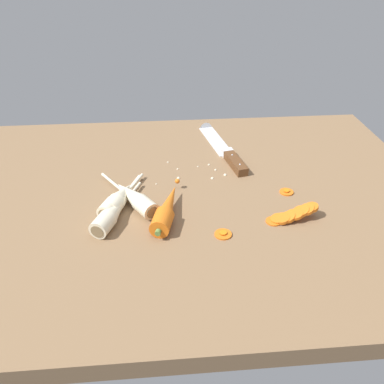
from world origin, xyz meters
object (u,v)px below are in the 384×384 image
at_px(parsnip_mid_left, 118,199).
at_px(parsnip_mid_right, 113,213).
at_px(parsnip_front, 120,197).
at_px(whole_carrot, 167,209).
at_px(carrot_slice_stray_mid, 223,234).
at_px(carrot_slice_stack, 293,215).
at_px(parsnip_back, 134,198).
at_px(chefs_knife, 220,145).
at_px(carrot_slice_stray_near, 287,191).

distance_m(parsnip_mid_left, parsnip_mid_right, 0.05).
height_order(parsnip_front, parsnip_mid_right, same).
bearing_deg(parsnip_mid_left, whole_carrot, -23.79).
distance_m(parsnip_mid_left, carrot_slice_stray_mid, 0.26).
relative_size(carrot_slice_stack, carrot_slice_stray_mid, 3.24).
height_order(parsnip_front, parsnip_back, same).
xyz_separation_m(parsnip_mid_left, parsnip_back, (0.04, 0.00, -0.00)).
height_order(chefs_knife, parsnip_mid_right, parsnip_mid_right).
bearing_deg(whole_carrot, parsnip_mid_left, 156.21).
distance_m(parsnip_mid_right, carrot_slice_stack, 0.39).
relative_size(carrot_slice_stack, carrot_slice_stray_near, 3.51).
relative_size(parsnip_mid_left, parsnip_mid_right, 0.92).
bearing_deg(whole_carrot, parsnip_back, 144.41).
relative_size(parsnip_mid_right, carrot_slice_stack, 1.75).
height_order(parsnip_back, carrot_slice_stray_near, parsnip_back).
relative_size(parsnip_front, parsnip_mid_left, 0.88).
distance_m(whole_carrot, parsnip_back, 0.09).
bearing_deg(parsnip_mid_right, carrot_slice_stray_mid, -17.13).
relative_size(parsnip_front, carrot_slice_stray_mid, 4.61).
bearing_deg(parsnip_back, carrot_slice_stray_near, 3.27).
bearing_deg(carrot_slice_stray_near, parsnip_mid_left, -176.47).
height_order(parsnip_mid_left, carrot_slice_stack, parsnip_mid_left).
distance_m(chefs_knife, parsnip_mid_left, 0.40).
xyz_separation_m(chefs_knife, whole_carrot, (-0.17, -0.33, 0.01)).
bearing_deg(chefs_knife, parsnip_front, -134.89).
relative_size(chefs_knife, carrot_slice_stray_near, 10.35).
relative_size(parsnip_mid_right, parsnip_back, 1.01).
relative_size(parsnip_mid_left, carrot_slice_stack, 1.61).
height_order(parsnip_mid_left, carrot_slice_stray_mid, parsnip_mid_left).
relative_size(chefs_knife, parsnip_mid_left, 1.83).
bearing_deg(parsnip_mid_left, parsnip_front, 60.79).
relative_size(whole_carrot, parsnip_mid_right, 1.01).
height_order(whole_carrot, parsnip_front, whole_carrot).
xyz_separation_m(whole_carrot, carrot_slice_stray_near, (0.29, 0.07, -0.02)).
height_order(chefs_knife, parsnip_mid_left, parsnip_mid_left).
relative_size(chefs_knife, whole_carrot, 1.67).
distance_m(parsnip_mid_left, carrot_slice_stack, 0.39).
bearing_deg(parsnip_back, carrot_slice_stack, -14.23).
relative_size(parsnip_front, carrot_slice_stray_near, 5.00).
relative_size(whole_carrot, parsnip_mid_left, 1.09).
relative_size(parsnip_back, carrot_slice_stray_near, 6.09).
bearing_deg(parsnip_front, carrot_slice_stray_mid, -30.88).
relative_size(parsnip_front, parsnip_back, 0.82).
relative_size(chefs_knife, carrot_slice_stray_mid, 9.54).
distance_m(parsnip_mid_left, carrot_slice_stray_near, 0.40).
relative_size(parsnip_back, carrot_slice_stack, 1.73).
bearing_deg(whole_carrot, carrot_slice_stray_mid, -33.22).
distance_m(whole_carrot, parsnip_front, 0.12).
bearing_deg(carrot_slice_stack, carrot_slice_stray_mid, -166.02).
relative_size(whole_carrot, carrot_slice_stack, 1.76).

